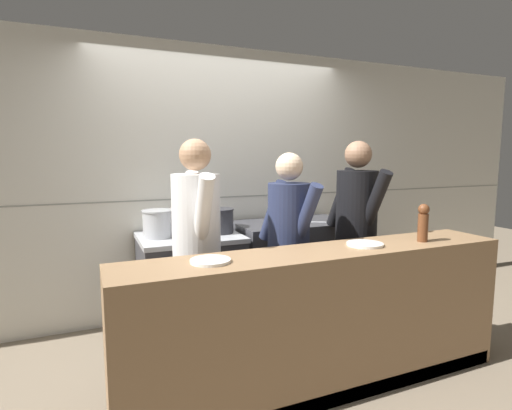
# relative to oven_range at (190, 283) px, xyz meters

# --- Properties ---
(ground_plane) EXTENTS (14.00, 14.00, 0.00)m
(ground_plane) POSITION_rel_oven_range_xyz_m (0.45, -0.89, -0.44)
(ground_plane) COLOR #7F705B
(wall_back_tiled) EXTENTS (8.00, 0.06, 2.60)m
(wall_back_tiled) POSITION_rel_oven_range_xyz_m (0.45, 0.40, 0.86)
(wall_back_tiled) COLOR silver
(wall_back_tiled) RESTS_ON ground_plane
(oven_range) EXTENTS (0.87, 0.71, 0.87)m
(oven_range) POSITION_rel_oven_range_xyz_m (0.00, 0.00, 0.00)
(oven_range) COLOR #38383D
(oven_range) RESTS_ON ground_plane
(prep_counter) EXTENTS (1.13, 0.65, 0.92)m
(prep_counter) POSITION_rel_oven_range_xyz_m (1.04, -0.00, 0.02)
(prep_counter) COLOR #38383D
(prep_counter) RESTS_ON ground_plane
(pass_counter) EXTENTS (2.71, 0.45, 0.95)m
(pass_counter) POSITION_rel_oven_range_xyz_m (0.59, -1.23, 0.03)
(pass_counter) COLOR #93704C
(pass_counter) RESTS_ON ground_plane
(stock_pot) EXTENTS (0.26, 0.26, 0.23)m
(stock_pot) POSITION_rel_oven_range_xyz_m (-0.27, 0.00, 0.56)
(stock_pot) COLOR #B7BABF
(stock_pot) RESTS_ON oven_range
(sauce_pot) EXTENTS (0.27, 0.27, 0.23)m
(sauce_pot) POSITION_rel_oven_range_xyz_m (-0.02, 0.02, 0.56)
(sauce_pot) COLOR beige
(sauce_pot) RESTS_ON oven_range
(braising_pot) EXTENTS (0.26, 0.26, 0.22)m
(braising_pot) POSITION_rel_oven_range_xyz_m (0.27, -0.01, 0.55)
(braising_pot) COLOR #2D2D33
(braising_pot) RESTS_ON oven_range
(chefs_knife) EXTENTS (0.35, 0.20, 0.02)m
(chefs_knife) POSITION_rel_oven_range_xyz_m (1.17, -0.09, 0.49)
(chefs_knife) COLOR #B7BABF
(chefs_knife) RESTS_ON prep_counter
(plated_dish_main) EXTENTS (0.24, 0.24, 0.02)m
(plated_dish_main) POSITION_rel_oven_range_xyz_m (-0.17, -1.22, 0.52)
(plated_dish_main) COLOR white
(plated_dish_main) RESTS_ON pass_counter
(plated_dish_appetiser) EXTENTS (0.25, 0.25, 0.02)m
(plated_dish_appetiser) POSITION_rel_oven_range_xyz_m (0.92, -1.22, 0.52)
(plated_dish_appetiser) COLOR white
(plated_dish_appetiser) RESTS_ON pass_counter
(pepper_mill) EXTENTS (0.08, 0.08, 0.27)m
(pepper_mill) POSITION_rel_oven_range_xyz_m (1.38, -1.28, 0.66)
(pepper_mill) COLOR brown
(pepper_mill) RESTS_ON pass_counter
(chef_head_cook) EXTENTS (0.35, 0.73, 1.68)m
(chef_head_cook) POSITION_rel_oven_range_xyz_m (-0.11, -0.66, 0.50)
(chef_head_cook) COLOR black
(chef_head_cook) RESTS_ON ground_plane
(chef_sous) EXTENTS (0.39, 0.69, 1.59)m
(chef_sous) POSITION_rel_oven_range_xyz_m (0.60, -0.71, 0.45)
(chef_sous) COLOR black
(chef_sous) RESTS_ON ground_plane
(chef_line) EXTENTS (0.37, 0.74, 1.68)m
(chef_line) POSITION_rel_oven_range_xyz_m (1.27, -0.67, 0.50)
(chef_line) COLOR black
(chef_line) RESTS_ON ground_plane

